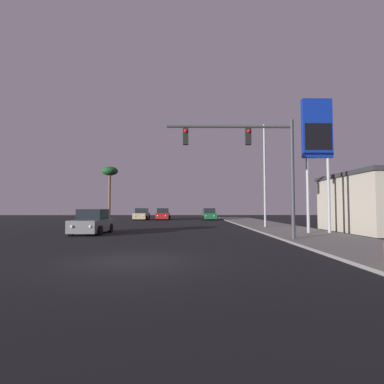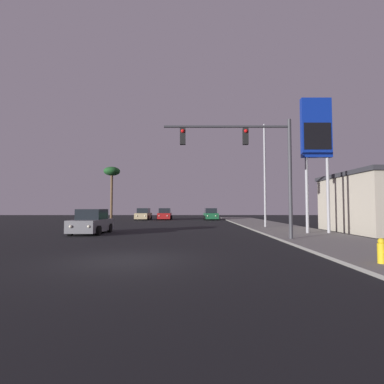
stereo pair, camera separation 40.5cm
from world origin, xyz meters
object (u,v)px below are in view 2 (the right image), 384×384
(traffic_light_mast, at_px, (254,154))
(street_lamp, at_px, (264,169))
(car_tan, at_px, (144,215))
(car_grey, at_px, (92,223))
(car_green, at_px, (211,215))
(fire_hydrant, at_px, (382,251))
(gas_station_sign, at_px, (317,135))
(car_red, at_px, (165,214))
(palm_tree_far, at_px, (112,174))

(traffic_light_mast, xyz_separation_m, street_lamp, (2.87, 9.85, 0.41))
(car_tan, xyz_separation_m, car_grey, (0.13, -22.72, 0.00))
(car_green, xyz_separation_m, car_grey, (-9.58, -22.72, 0.00))
(car_tan, bearing_deg, fire_hydrant, 112.16)
(car_green, bearing_deg, street_lamp, 99.27)
(traffic_light_mast, xyz_separation_m, fire_hydrant, (2.35, -7.08, -4.22))
(car_grey, bearing_deg, car_tan, -87.50)
(traffic_light_mast, relative_size, gas_station_sign, 0.77)
(car_red, relative_size, palm_tree_far, 0.55)
(street_lamp, bearing_deg, car_tan, 127.51)
(car_grey, distance_m, gas_station_sign, 16.29)
(car_tan, height_order, car_grey, same)
(fire_hydrant, bearing_deg, street_lamp, 88.24)
(car_tan, relative_size, car_grey, 1.00)
(car_red, xyz_separation_m, car_grey, (-2.89, -23.10, 0.00))
(car_green, bearing_deg, car_tan, -2.26)
(car_green, distance_m, street_lamp, 18.12)
(car_red, xyz_separation_m, palm_tree_far, (-7.96, 0.67, 6.03))
(car_grey, bearing_deg, palm_tree_far, -75.80)
(car_green, relative_size, fire_hydrant, 5.72)
(traffic_light_mast, relative_size, palm_tree_far, 0.89)
(traffic_light_mast, bearing_deg, fire_hydrant, -71.65)
(palm_tree_far, bearing_deg, fire_hydrant, -63.38)
(car_grey, bearing_deg, fire_hydrant, 139.90)
(car_green, height_order, fire_hydrant, car_green)
(car_red, bearing_deg, car_tan, 6.01)
(gas_station_sign, height_order, palm_tree_far, gas_station_sign)
(car_red, xyz_separation_m, gas_station_sign, (12.29, -23.84, 5.86))
(car_green, distance_m, car_grey, 24.66)
(traffic_light_mast, bearing_deg, car_red, 104.97)
(car_tan, relative_size, gas_station_sign, 0.48)
(gas_station_sign, distance_m, fire_hydrant, 12.60)
(car_green, relative_size, palm_tree_far, 0.55)
(car_tan, distance_m, car_green, 9.71)
(car_red, distance_m, gas_station_sign, 27.45)
(gas_station_sign, relative_size, palm_tree_far, 1.15)
(car_red, relative_size, car_grey, 1.00)
(car_red, height_order, car_grey, same)
(street_lamp, relative_size, gas_station_sign, 1.00)
(car_green, height_order, traffic_light_mast, traffic_light_mast)
(street_lamp, relative_size, fire_hydrant, 11.84)
(traffic_light_mast, bearing_deg, gas_station_sign, 36.17)
(fire_hydrant, bearing_deg, traffic_light_mast, 108.35)
(car_red, relative_size, gas_station_sign, 0.48)
(traffic_light_mast, relative_size, fire_hydrant, 9.16)
(car_grey, height_order, palm_tree_far, palm_tree_far)
(car_red, bearing_deg, traffic_light_mast, 103.86)
(car_tan, distance_m, gas_station_sign, 28.62)
(car_grey, distance_m, fire_hydrant, 17.00)
(car_tan, height_order, traffic_light_mast, traffic_light_mast)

